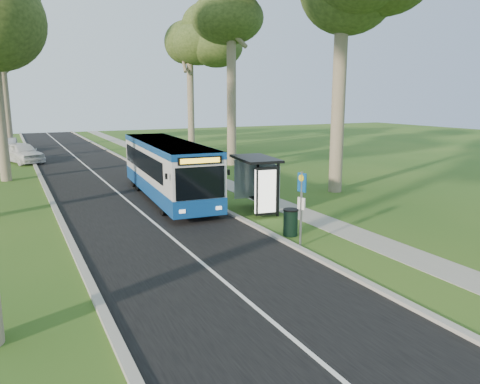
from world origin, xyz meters
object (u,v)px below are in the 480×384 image
object	(u,v)px
car_white	(22,153)
car_silver	(8,145)
bus	(167,169)
bus_stop_sign	(301,201)
litter_bin	(291,222)
bus_shelter	(262,175)

from	to	relation	value
car_white	car_silver	xyz separation A→B (m)	(-0.91, 8.38, -0.16)
bus	car_white	distance (m)	19.18
bus_stop_sign	litter_bin	world-z (taller)	bus_stop_sign
bus_stop_sign	bus_shelter	size ratio (longest dim) A/B	0.86
bus_shelter	car_white	world-z (taller)	bus_shelter
litter_bin	car_silver	distance (m)	36.20
bus	bus_shelter	world-z (taller)	bus
bus_shelter	litter_bin	world-z (taller)	bus_shelter
car_white	car_silver	bearing A→B (deg)	74.83
car_white	litter_bin	bearing A→B (deg)	-93.73
litter_bin	car_silver	bearing A→B (deg)	105.01
car_white	car_silver	distance (m)	8.43
bus	bus_shelter	distance (m)	5.68
bus	bus_stop_sign	world-z (taller)	bus
car_silver	litter_bin	bearing A→B (deg)	-71.48
bus	bus_stop_sign	xyz separation A→B (m)	(1.75, -9.75, 0.12)
bus_shelter	litter_bin	distance (m)	3.92
bus_shelter	car_silver	bearing A→B (deg)	115.49
bus	car_white	xyz separation A→B (m)	(-6.33, 18.09, -0.71)
bus_shelter	litter_bin	size ratio (longest dim) A/B	3.00
bus	bus_stop_sign	size ratio (longest dim) A/B	4.23
bus_stop_sign	litter_bin	size ratio (longest dim) A/B	2.59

